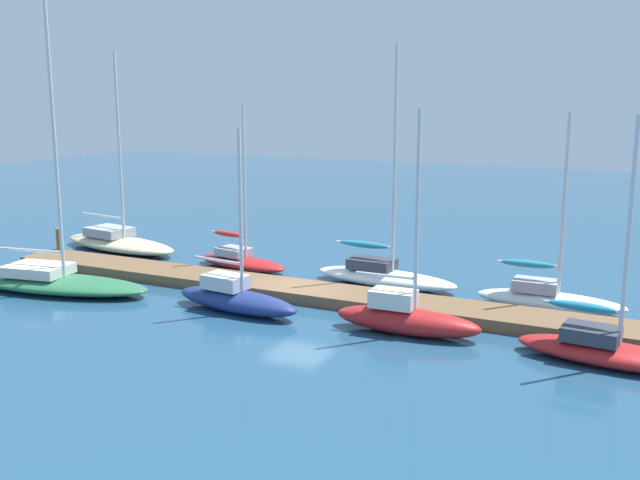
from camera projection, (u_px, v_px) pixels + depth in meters
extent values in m
plane|color=navy|center=(299.00, 296.00, 29.63)|extent=(120.00, 120.00, 0.00)
cube|color=brown|center=(298.00, 291.00, 29.59)|extent=(29.17, 2.29, 0.45)
cylinder|color=brown|center=(59.00, 243.00, 36.50)|extent=(0.28, 0.28, 1.51)
ellipsoid|color=beige|center=(120.00, 244.00, 38.35)|extent=(7.98, 3.49, 0.71)
cube|color=#9EA3AD|center=(109.00, 232.00, 38.66)|extent=(2.53, 2.00, 0.46)
cylinder|color=silver|center=(119.00, 147.00, 37.13)|extent=(0.15, 0.15, 9.55)
cylinder|color=silver|center=(103.00, 216.00, 38.76)|extent=(3.22, 0.58, 0.12)
ellipsoid|color=#2D7047|center=(56.00, 284.00, 30.35)|extent=(8.87, 3.96, 0.66)
cube|color=silver|center=(38.00, 270.00, 30.48)|extent=(2.83, 2.21, 0.43)
cylinder|color=silver|center=(54.00, 132.00, 28.99)|extent=(0.15, 0.15, 11.95)
cylinder|color=silver|center=(26.00, 250.00, 30.47)|extent=(3.56, 0.71, 0.12)
ellipsoid|color=#B21E1E|center=(242.00, 263.00, 34.37)|extent=(5.31, 2.49, 0.57)
cube|color=#9EA3AD|center=(234.00, 252.00, 34.57)|extent=(1.71, 1.40, 0.37)
cylinder|color=silver|center=(244.00, 182.00, 33.47)|extent=(0.13, 0.13, 7.12)
cylinder|color=silver|center=(229.00, 234.00, 34.59)|extent=(2.13, 0.47, 0.10)
ellipsoid|color=#B72D28|center=(229.00, 234.00, 34.59)|extent=(1.96, 0.68, 0.28)
ellipsoid|color=navy|center=(237.00, 301.00, 27.46)|extent=(5.61, 2.14, 0.83)
cube|color=silver|center=(225.00, 282.00, 27.62)|extent=(1.75, 1.25, 0.54)
cylinder|color=silver|center=(240.00, 211.00, 26.64)|extent=(0.13, 0.13, 6.13)
cylinder|color=silver|center=(218.00, 260.00, 27.64)|extent=(2.30, 0.36, 0.11)
ellipsoid|color=white|center=(385.00, 278.00, 31.21)|extent=(6.58, 2.21, 0.68)
cube|color=#333842|center=(372.00, 264.00, 31.41)|extent=(2.02, 1.39, 0.45)
cylinder|color=silver|center=(395.00, 161.00, 30.06)|extent=(0.14, 0.14, 9.48)
cylinder|color=silver|center=(364.00, 244.00, 31.44)|extent=(2.72, 0.28, 0.11)
ellipsoid|color=teal|center=(364.00, 244.00, 31.44)|extent=(2.47, 0.51, 0.28)
ellipsoid|color=#B21E1E|center=(407.00, 321.00, 24.87)|extent=(5.19, 1.55, 0.91)
cube|color=silver|center=(393.00, 299.00, 24.94)|extent=(1.57, 1.03, 0.59)
cylinder|color=silver|center=(417.00, 211.00, 24.02)|extent=(0.13, 0.13, 6.78)
cylinder|color=silver|center=(385.00, 276.00, 24.91)|extent=(2.17, 0.17, 0.10)
ellipsoid|color=white|center=(550.00, 301.00, 27.70)|extent=(5.61, 1.58, 0.68)
cube|color=#9EA3AD|center=(536.00, 285.00, 27.83)|extent=(1.69, 1.09, 0.45)
cylinder|color=silver|center=(564.00, 205.00, 26.85)|extent=(0.13, 0.13, 6.83)
cylinder|color=silver|center=(528.00, 264.00, 27.81)|extent=(2.35, 0.13, 0.11)
ellipsoid|color=teal|center=(528.00, 264.00, 27.81)|extent=(2.12, 0.38, 0.28)
ellipsoid|color=#B21E1E|center=(609.00, 354.00, 22.05)|extent=(5.69, 2.26, 0.67)
cube|color=#333842|center=(591.00, 334.00, 22.23)|extent=(1.77, 1.38, 0.43)
cylinder|color=silver|center=(629.00, 233.00, 21.17)|extent=(0.13, 0.13, 6.89)
cylinder|color=silver|center=(582.00, 306.00, 22.24)|extent=(2.33, 0.32, 0.11)
ellipsoid|color=teal|center=(582.00, 306.00, 22.24)|extent=(2.12, 0.55, 0.28)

